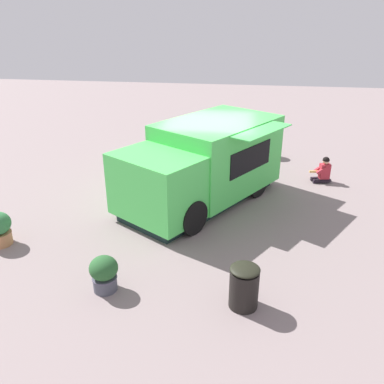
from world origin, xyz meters
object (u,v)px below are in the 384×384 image
at_px(planter_flowering_side, 104,273).
at_px(planter_flowering_near, 269,146).
at_px(person_customer, 323,172).
at_px(food_truck, 204,165).
at_px(trash_bin, 244,286).

bearing_deg(planter_flowering_side, planter_flowering_near, 68.43).
bearing_deg(person_customer, planter_flowering_near, 126.83).
distance_m(food_truck, trash_bin, 4.72).
relative_size(food_truck, person_customer, 6.41).
distance_m(person_customer, trash_bin, 6.86).
bearing_deg(person_customer, food_truck, -151.88).
bearing_deg(trash_bin, food_truck, 106.16).
bearing_deg(trash_bin, planter_flowering_side, 178.29).
height_order(food_truck, planter_flowering_side, food_truck).
distance_m(food_truck, person_customer, 4.21).
bearing_deg(planter_flowering_near, planter_flowering_side, -111.57).
bearing_deg(food_truck, planter_flowering_near, 64.62).
distance_m(person_customer, planter_flowering_near, 2.79).
relative_size(person_customer, trash_bin, 0.96).
distance_m(food_truck, planter_flowering_near, 4.68).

